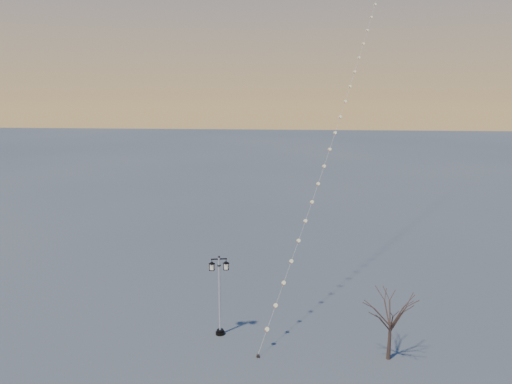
# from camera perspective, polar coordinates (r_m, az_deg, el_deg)

# --- Properties ---
(ground) EXTENTS (300.00, 300.00, 0.00)m
(ground) POSITION_cam_1_polar(r_m,az_deg,el_deg) (30.33, 1.58, -19.66)
(ground) COLOR #535554
(ground) RESTS_ON ground
(street_lamp) EXTENTS (1.37, 0.65, 5.45)m
(street_lamp) POSITION_cam_1_polar(r_m,az_deg,el_deg) (32.33, -4.27, -11.50)
(street_lamp) COLOR black
(street_lamp) RESTS_ON ground
(bare_tree) EXTENTS (2.43, 2.43, 4.04)m
(bare_tree) POSITION_cam_1_polar(r_m,az_deg,el_deg) (30.70, 15.45, -13.74)
(bare_tree) COLOR #483328
(bare_tree) RESTS_ON ground
(kite_train) EXTENTS (14.51, 35.47, 36.05)m
(kite_train) POSITION_cam_1_polar(r_m,az_deg,el_deg) (44.33, 11.25, 14.57)
(kite_train) COLOR black
(kite_train) RESTS_ON ground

